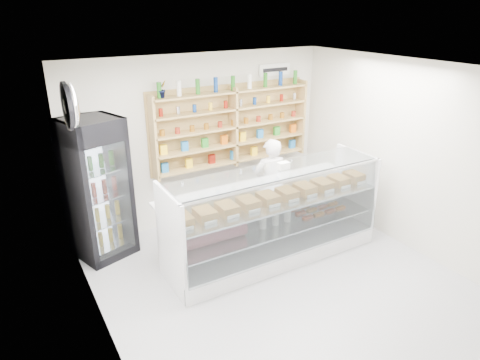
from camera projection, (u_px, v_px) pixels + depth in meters
room at (293, 191)px, 5.12m from camera, size 5.00×5.00×5.00m
display_counter at (272, 233)px, 6.26m from camera, size 3.18×0.95×1.39m
shop_worker at (270, 184)px, 6.95m from camera, size 0.63×0.48×1.54m
drinks_cooler at (97, 189)px, 6.09m from camera, size 0.93×0.92×2.07m
wall_shelving at (233, 126)px, 7.15m from camera, size 2.84×0.28×1.33m
potted_plant at (162, 89)px, 6.31m from camera, size 0.18×0.16×0.26m
security_mirror at (72, 106)px, 4.67m from camera, size 0.15×0.50×0.50m
wall_sign at (275, 70)px, 7.35m from camera, size 0.62×0.03×0.20m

